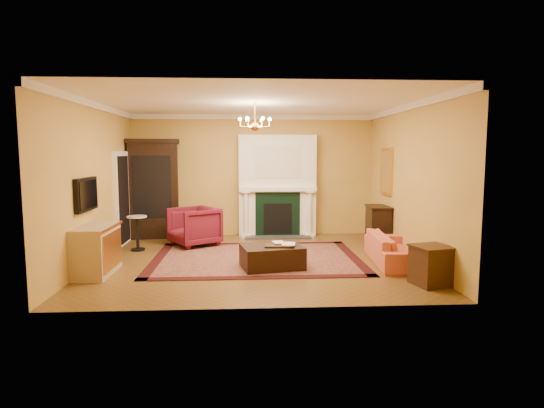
{
  "coord_description": "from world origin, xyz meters",
  "views": [
    {
      "loc": [
        -0.17,
        -8.62,
        2.07
      ],
      "look_at": [
        0.34,
        0.3,
        1.06
      ],
      "focal_mm": 30.0,
      "sensor_mm": 36.0,
      "label": 1
    }
  ],
  "objects": [
    {
      "name": "gilt_mirror",
      "position": [
        2.97,
        1.4,
        1.65
      ],
      "size": [
        0.06,
        0.76,
        1.05
      ],
      "color": "gold",
      "rests_on": "wall_right"
    },
    {
      "name": "wall_back",
      "position": [
        0.0,
        2.76,
        1.5
      ],
      "size": [
        6.0,
        0.02,
        3.0
      ],
      "primitive_type": "cube",
      "color": "gold",
      "rests_on": "floor"
    },
    {
      "name": "wingback_armchair",
      "position": [
        -1.33,
        1.43,
        0.48
      ],
      "size": [
        1.24,
        1.25,
        0.95
      ],
      "primitive_type": "imported",
      "rotation": [
        0.0,
        0.0,
        -0.98
      ],
      "color": "maroon",
      "rests_on": "floor"
    },
    {
      "name": "end_table",
      "position": [
        2.72,
        -1.83,
        0.3
      ],
      "size": [
        0.63,
        0.63,
        0.6
      ],
      "primitive_type": "cube",
      "rotation": [
        0.0,
        0.0,
        0.26
      ],
      "color": "#351E0E",
      "rests_on": "floor"
    },
    {
      "name": "coral_sofa",
      "position": [
        2.58,
        -0.41,
        0.37
      ],
      "size": [
        0.7,
        1.93,
        0.74
      ],
      "primitive_type": "imported",
      "rotation": [
        0.0,
        0.0,
        1.49
      ],
      "color": "#DA5645",
      "rests_on": "floor"
    },
    {
      "name": "topiary_left",
      "position": [
        0.04,
        2.53,
        1.45
      ],
      "size": [
        0.15,
        0.15,
        0.41
      ],
      "color": "gray",
      "rests_on": "fireplace"
    },
    {
      "name": "oriental_rug",
      "position": [
        0.02,
        0.13,
        0.01
      ],
      "size": [
        4.04,
        3.04,
        0.02
      ],
      "primitive_type": "cube",
      "rotation": [
        0.0,
        0.0,
        0.0
      ],
      "color": "#400D15",
      "rests_on": "floor"
    },
    {
      "name": "fireplace",
      "position": [
        0.6,
        2.57,
        1.19
      ],
      "size": [
        1.9,
        0.7,
        2.5
      ],
      "color": "white",
      "rests_on": "wall_back"
    },
    {
      "name": "console_table",
      "position": [
        2.78,
        1.28,
        0.43
      ],
      "size": [
        0.5,
        0.8,
        0.85
      ],
      "primitive_type": "cube",
      "rotation": [
        0.0,
        0.0,
        -0.08
      ],
      "color": "black",
      "rests_on": "floor"
    },
    {
      "name": "crown_molding",
      "position": [
        0.0,
        0.96,
        2.94
      ],
      "size": [
        6.0,
        5.5,
        0.12
      ],
      "color": "white",
      "rests_on": "ceiling"
    },
    {
      "name": "leather_ottoman",
      "position": [
        0.29,
        -0.65,
        0.21
      ],
      "size": [
        1.19,
        0.96,
        0.39
      ],
      "primitive_type": "cube",
      "rotation": [
        0.0,
        0.0,
        0.2
      ],
      "color": "black",
      "rests_on": "oriental_rug"
    },
    {
      "name": "pedestal_table",
      "position": [
        -2.48,
        1.0,
        0.43
      ],
      "size": [
        0.42,
        0.42,
        0.74
      ],
      "color": "black",
      "rests_on": "floor"
    },
    {
      "name": "ceiling",
      "position": [
        0.0,
        0.0,
        3.01
      ],
      "size": [
        6.0,
        5.5,
        0.02
      ],
      "primitive_type": "cube",
      "color": "white",
      "rests_on": "wall_back"
    },
    {
      "name": "wall_front",
      "position": [
        0.0,
        -2.76,
        1.5
      ],
      "size": [
        6.0,
        0.02,
        3.0
      ],
      "primitive_type": "cube",
      "color": "gold",
      "rests_on": "floor"
    },
    {
      "name": "chandelier",
      "position": [
        -0.0,
        0.0,
        2.61
      ],
      "size": [
        0.63,
        0.55,
        0.53
      ],
      "color": "gold",
      "rests_on": "ceiling"
    },
    {
      "name": "wall_right",
      "position": [
        3.01,
        0.0,
        1.5
      ],
      "size": [
        0.02,
        5.5,
        3.0
      ],
      "primitive_type": "cube",
      "color": "gold",
      "rests_on": "floor"
    },
    {
      "name": "commode",
      "position": [
        -2.73,
        -0.86,
        0.42
      ],
      "size": [
        0.54,
        1.12,
        0.83
      ],
      "primitive_type": "cube",
      "rotation": [
        0.0,
        0.0,
        -0.01
      ],
      "color": "#BDAC8A",
      "rests_on": "floor"
    },
    {
      "name": "doorway",
      "position": [
        -2.95,
        1.7,
        1.05
      ],
      "size": [
        0.08,
        1.05,
        2.1
      ],
      "color": "white",
      "rests_on": "wall_left"
    },
    {
      "name": "book_b",
      "position": [
        0.46,
        -0.71,
        0.6
      ],
      "size": [
        0.23,
        0.05,
        0.32
      ],
      "primitive_type": "imported",
      "rotation": [
        0.0,
        0.0,
        -0.11
      ],
      "color": "gray",
      "rests_on": "ottoman_tray"
    },
    {
      "name": "tv_panel",
      "position": [
        -2.95,
        -0.6,
        1.35
      ],
      "size": [
        0.09,
        0.95,
        0.58
      ],
      "color": "black",
      "rests_on": "wall_left"
    },
    {
      "name": "wall_left",
      "position": [
        -3.01,
        0.0,
        1.5
      ],
      "size": [
        0.02,
        5.5,
        3.0
      ],
      "primitive_type": "cube",
      "color": "gold",
      "rests_on": "floor"
    },
    {
      "name": "floor",
      "position": [
        0.0,
        0.0,
        -0.01
      ],
      "size": [
        6.0,
        5.5,
        0.02
      ],
      "primitive_type": "cube",
      "color": "brown",
      "rests_on": "ground"
    },
    {
      "name": "ottoman_tray",
      "position": [
        0.37,
        -0.69,
        0.42
      ],
      "size": [
        0.45,
        0.36,
        0.03
      ],
      "primitive_type": "cube",
      "rotation": [
        0.0,
        0.0,
        -0.04
      ],
      "color": "black",
      "rests_on": "leather_ottoman"
    },
    {
      "name": "topiary_right",
      "position": [
        1.24,
        2.53,
        1.48
      ],
      "size": [
        0.17,
        0.17,
        0.46
      ],
      "color": "gray",
      "rests_on": "fireplace"
    },
    {
      "name": "china_cabinet",
      "position": [
        -2.4,
        2.49,
        1.14
      ],
      "size": [
        1.2,
        0.65,
        2.29
      ],
      "primitive_type": "cube",
      "rotation": [
        0.0,
        0.0,
        0.12
      ],
      "color": "black",
      "rests_on": "floor"
    },
    {
      "name": "book_a",
      "position": [
        0.32,
        -0.59,
        0.57
      ],
      "size": [
        0.2,
        0.06,
        0.26
      ],
      "primitive_type": "imported",
      "rotation": [
        0.0,
        0.0,
        0.21
      ],
      "color": "gray",
      "rests_on": "ottoman_tray"
    }
  ]
}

